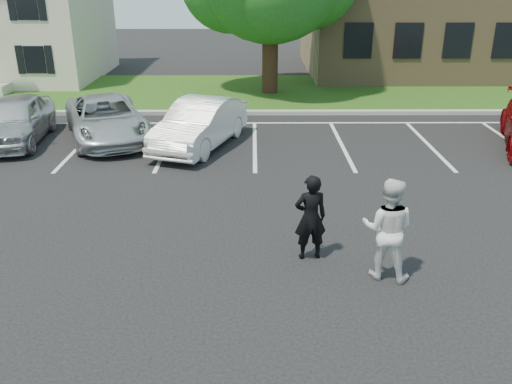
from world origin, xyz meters
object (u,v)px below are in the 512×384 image
car_silver_west (15,120)px  car_silver_minivan (106,119)px  man_black_suit (310,217)px  man_white_shirt (388,229)px  car_white_sedan (200,124)px

car_silver_west → car_silver_minivan: size_ratio=0.88×
man_black_suit → car_silver_minivan: size_ratio=0.34×
man_black_suit → car_silver_minivan: (-5.91, 8.03, -0.17)m
man_white_shirt → car_white_sedan: bearing=-43.1°
man_black_suit → car_silver_minivan: bearing=-62.1°
man_white_shirt → car_silver_west: size_ratio=0.44×
man_white_shirt → car_silver_west: bearing=-20.4°
man_black_suit → car_silver_west: bearing=-49.9°
man_black_suit → man_white_shirt: man_white_shirt is taller
car_white_sedan → car_silver_minivan: bearing=-175.7°
man_white_shirt → car_silver_west: man_white_shirt is taller
man_white_shirt → car_silver_minivan: size_ratio=0.38×
car_silver_west → car_white_sedan: (6.00, -0.55, -0.01)m
car_white_sedan → man_black_suit: bearing=-49.6°
man_black_suit → man_white_shirt: (1.30, -0.70, 0.10)m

